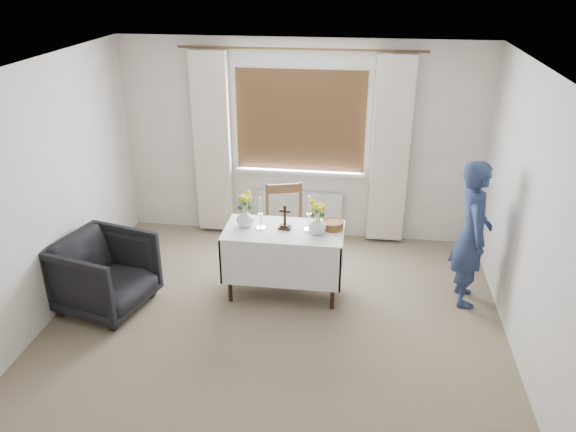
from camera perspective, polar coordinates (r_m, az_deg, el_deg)
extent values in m
plane|color=#7B7255|center=(5.37, -2.05, -13.45)|extent=(5.00, 5.00, 0.00)
cube|color=white|center=(5.99, -0.41, -4.68)|extent=(1.24, 0.64, 0.76)
imported|color=black|center=(6.05, -18.13, -5.60)|extent=(1.04, 1.02, 0.78)
imported|color=navy|center=(5.98, 18.19, -1.75)|extent=(0.38, 0.58, 1.56)
cube|color=silver|center=(7.28, 1.15, 0.18)|extent=(1.10, 0.10, 0.60)
imported|color=silver|center=(5.87, -4.38, -0.14)|extent=(0.24, 0.24, 0.20)
imported|color=silver|center=(5.70, 2.99, -0.92)|extent=(0.24, 0.24, 0.19)
cylinder|color=brown|center=(5.84, 4.58, -0.91)|extent=(0.28, 0.28, 0.08)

